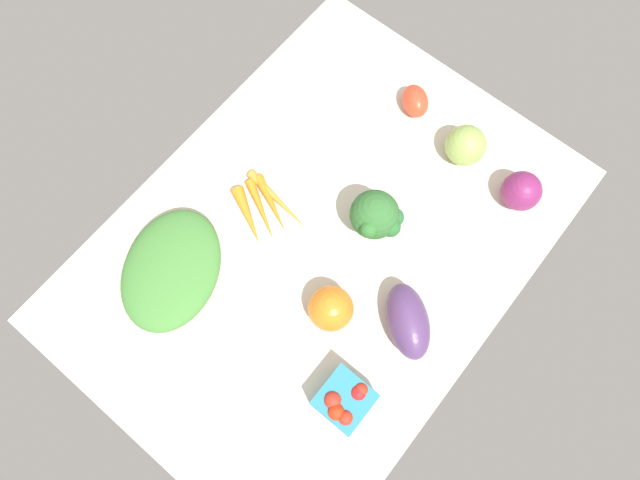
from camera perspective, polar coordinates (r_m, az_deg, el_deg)
name	(u,v)px	position (r cm, az deg, el deg)	size (l,w,h in cm)	color
tablecloth	(320,244)	(119.62, 0.00, -0.45)	(104.00, 76.00, 2.00)	beige
red_onion_near_basket	(521,191)	(125.38, 19.46, 4.63)	(8.34, 8.34, 8.34)	#7F255E
heirloom_tomato_orange	(331,308)	(110.61, 1.08, -6.85)	(8.94, 8.94, 8.94)	orange
leafy_greens_clump	(171,269)	(117.38, -14.63, -2.86)	(25.77, 19.09, 6.65)	#448238
heirloom_tomato_green	(466,145)	(126.38, 14.33, 9.15)	(8.77, 8.77, 8.77)	#8FAF53
carrot_bunch	(263,209)	(120.53, -5.68, 3.12)	(13.28, 18.07, 2.88)	orange
eggplant	(408,321)	(111.92, 8.77, -8.00)	(14.97, 7.97, 7.97)	#533668
roma_tomato	(415,101)	(131.45, 9.48, 13.53)	(7.75, 5.65, 5.65)	red
berry_basket	(345,400)	(109.48, 2.47, -15.72)	(9.22, 9.22, 7.41)	teal
broccoli_head	(376,216)	(112.68, 5.63, 2.38)	(10.44, 10.94, 13.12)	#92CD83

